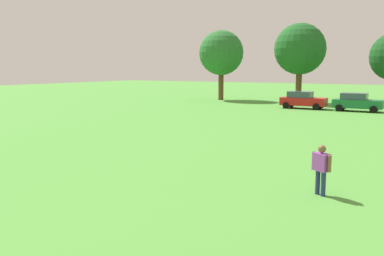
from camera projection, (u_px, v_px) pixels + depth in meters
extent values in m
plane|color=#4C9338|center=(324.00, 129.00, 26.91)|extent=(160.00, 160.00, 0.00)
cylinder|color=navy|center=(318.00, 182.00, 13.06)|extent=(0.15, 0.15, 0.78)
cylinder|color=navy|center=(323.00, 184.00, 12.86)|extent=(0.15, 0.15, 0.78)
cube|color=purple|center=(321.00, 162.00, 12.86)|extent=(0.60, 0.52, 0.55)
cylinder|color=brown|center=(314.00, 160.00, 13.14)|extent=(0.11, 0.11, 0.52)
cylinder|color=brown|center=(329.00, 164.00, 12.58)|extent=(0.11, 0.11, 0.52)
sphere|color=brown|center=(322.00, 149.00, 12.80)|extent=(0.24, 0.24, 0.24)
cube|color=red|center=(303.00, 101.00, 40.62)|extent=(4.30, 1.80, 0.76)
cube|color=#334756|center=(300.00, 94.00, 40.70)|extent=(2.24, 1.58, 0.60)
cylinder|color=black|center=(321.00, 105.00, 40.71)|extent=(0.64, 0.22, 0.64)
cylinder|color=black|center=(316.00, 107.00, 39.18)|extent=(0.64, 0.22, 0.64)
cylinder|color=black|center=(291.00, 104.00, 42.18)|extent=(0.64, 0.22, 0.64)
cylinder|color=black|center=(286.00, 105.00, 40.64)|extent=(0.64, 0.22, 0.64)
cube|color=#196B38|center=(358.00, 104.00, 38.02)|extent=(4.30, 1.80, 0.76)
cube|color=#334756|center=(354.00, 96.00, 38.09)|extent=(2.24, 1.58, 0.60)
cylinder|color=black|center=(376.00, 108.00, 38.11)|extent=(0.64, 0.22, 0.64)
cylinder|color=black|center=(373.00, 110.00, 36.57)|extent=(0.64, 0.22, 0.64)
cylinder|color=black|center=(343.00, 106.00, 39.57)|extent=(0.64, 0.22, 0.64)
cylinder|color=black|center=(339.00, 108.00, 38.04)|extent=(0.64, 0.22, 0.64)
cylinder|color=brown|center=(221.00, 86.00, 51.72)|extent=(0.64, 0.64, 3.48)
sphere|color=#286B2D|center=(221.00, 53.00, 51.13)|extent=(5.50, 5.50, 5.50)
cylinder|color=brown|center=(299.00, 87.00, 47.10)|extent=(0.67, 0.67, 3.64)
sphere|color=#1E5B23|center=(300.00, 49.00, 46.49)|extent=(5.75, 5.75, 5.75)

